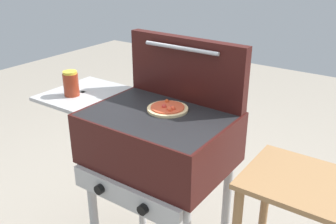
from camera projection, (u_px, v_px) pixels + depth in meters
grill at (156, 142)px, 1.71m from camera, size 0.96×0.53×0.90m
grill_lid_open at (186, 69)px, 1.75m from camera, size 0.63×0.09×0.30m
pizza_pepperoni at (168, 108)px, 1.68m from camera, size 0.19×0.19×0.03m
sauce_jar at (71, 84)px, 1.84m from camera, size 0.08×0.08×0.12m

